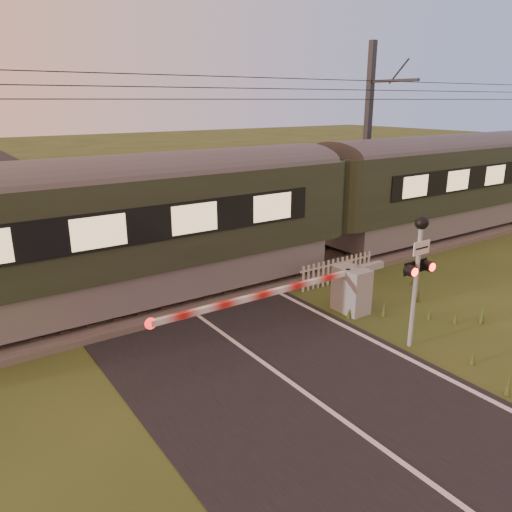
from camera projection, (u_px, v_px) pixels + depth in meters
ground at (318, 403)px, 9.43m from camera, size 160.00×160.00×0.00m
road at (327, 408)px, 9.25m from camera, size 6.00×140.00×0.03m
track_bed at (170, 294)px, 14.53m from camera, size 140.00×3.40×0.39m
overhead_wires at (159, 90)px, 12.83m from camera, size 120.00×0.62×0.62m
train at (321, 201)px, 16.97m from camera, size 40.96×2.82×3.81m
boom_gate at (344, 289)px, 13.19m from camera, size 6.94×0.95×1.26m
crossing_signal at (418, 259)px, 11.01m from camera, size 0.79×0.34×3.10m
picket_fence at (337, 270)px, 15.52m from camera, size 2.95×0.07×0.80m
catenary_mast at (368, 137)px, 20.60m from camera, size 0.24×2.47×7.73m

